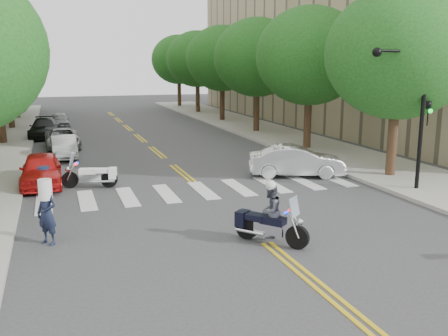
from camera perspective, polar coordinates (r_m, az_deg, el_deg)
name	(u,v)px	position (r m, az deg, el deg)	size (l,w,h in m)	color
ground	(267,243)	(14.77, 4.89, -8.55)	(140.00, 140.00, 0.00)	#38383A
sidewalk_right	(265,131)	(38.15, 4.67, 4.22)	(5.00, 60.00, 0.15)	#9E9991
tree_l_3	(6,58)	(42.76, -23.65, 11.47)	(6.40, 6.40, 8.45)	#382316
tree_l_4	(13,59)	(50.74, -22.96, 11.44)	(6.40, 6.40, 8.45)	#382316
tree_l_5	(18,59)	(58.73, -22.47, 11.41)	(6.40, 6.40, 8.45)	#382316
tree_r_0	(398,54)	(23.59, 19.31, 12.23)	(6.40, 6.40, 8.45)	#382316
tree_r_1	(310,56)	(30.31, 9.78, 12.50)	(6.40, 6.40, 8.45)	#382316
tree_r_2	(257,57)	(37.54, 3.81, 12.49)	(6.40, 6.40, 8.45)	#382316
tree_r_3	(222,58)	(45.03, -0.21, 12.41)	(6.40, 6.40, 8.45)	#382316
tree_r_4	(197,59)	(52.67, -3.07, 12.32)	(6.40, 6.40, 8.45)	#382316
tree_r_5	(179,60)	(60.40, -5.20, 12.24)	(6.40, 6.40, 8.45)	#382316
traffic_signal_pole	(413,100)	(21.01, 20.84, 7.23)	(2.82, 0.42, 6.00)	black
motorcycle_police	(269,215)	(14.53, 5.11, -5.41)	(1.67, 1.95, 1.89)	black
motorcycle_parked	(94,175)	(21.65, -14.59, -0.83)	(2.29, 0.94, 1.50)	black
officer_standing	(47,213)	(15.24, -19.58, -4.90)	(0.68, 0.44, 1.85)	#171D34
convertible	(296,161)	(23.25, 8.28, 0.78)	(1.52, 4.35, 1.43)	silver
parked_car_a	(41,170)	(22.59, -20.18, -0.20)	(1.65, 4.11, 1.40)	red
parked_car_b	(64,147)	(28.98, -17.81, 2.31)	(1.29, 3.70, 1.22)	#B9B9B9
parked_car_c	(63,138)	(32.47, -17.97, 3.25)	(1.98, 4.28, 1.19)	#929599
parked_car_d	(44,128)	(37.42, -19.84, 4.32)	(1.88, 4.63, 1.34)	black
parked_car_e	(60,120)	(42.39, -18.28, 5.18)	(1.48, 3.69, 1.26)	gray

